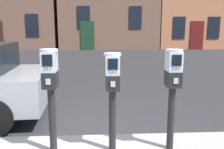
# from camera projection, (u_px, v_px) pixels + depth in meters

# --- Properties ---
(parking_meter_near_kerb) EXTENTS (0.22, 0.25, 1.34)m
(parking_meter_near_kerb) POSITION_uv_depth(u_px,v_px,m) (50.00, 83.00, 3.01)
(parking_meter_near_kerb) COLOR black
(parking_meter_near_kerb) RESTS_ON sidewalk_slab
(parking_meter_twin_adjacent) EXTENTS (0.22, 0.25, 1.29)m
(parking_meter_twin_adjacent) POSITION_uv_depth(u_px,v_px,m) (112.00, 85.00, 3.06)
(parking_meter_twin_adjacent) COLOR black
(parking_meter_twin_adjacent) RESTS_ON sidewalk_slab
(parking_meter_end_of_row) EXTENTS (0.22, 0.25, 1.33)m
(parking_meter_end_of_row) POSITION_uv_depth(u_px,v_px,m) (173.00, 82.00, 3.09)
(parking_meter_end_of_row) COLOR black
(parking_meter_end_of_row) RESTS_ON sidewalk_slab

